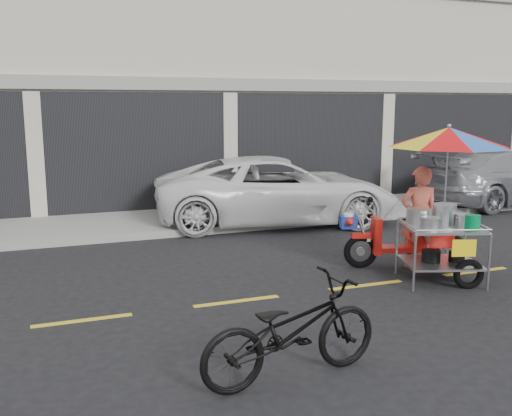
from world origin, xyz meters
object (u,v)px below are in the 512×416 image
object	(u,v)px
near_bicycle	(291,330)
silver_pickup	(507,177)
white_pickup	(277,190)
food_vendor_rig	(435,181)

from	to	relation	value
near_bicycle	silver_pickup	bearing A→B (deg)	-59.87
white_pickup	silver_pickup	world-z (taller)	white_pickup
silver_pickup	near_bicycle	world-z (taller)	silver_pickup
silver_pickup	near_bicycle	xyz separation A→B (m)	(-9.29, -6.97, -0.23)
silver_pickup	near_bicycle	bearing A→B (deg)	122.65
white_pickup	food_vendor_rig	distance (m)	4.64
silver_pickup	near_bicycle	distance (m)	11.62
silver_pickup	food_vendor_rig	distance (m)	7.50
food_vendor_rig	white_pickup	bearing A→B (deg)	117.02
white_pickup	silver_pickup	distance (m)	6.60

